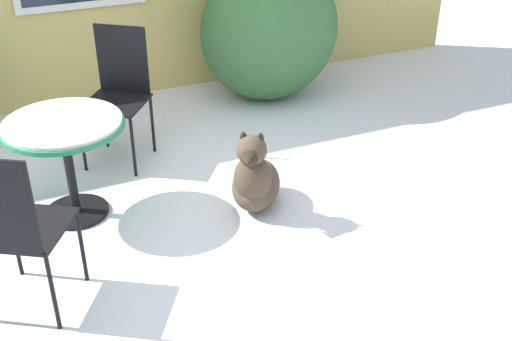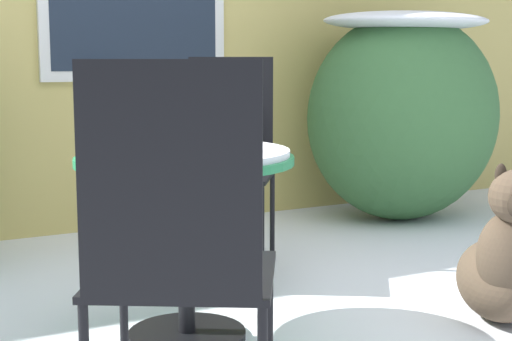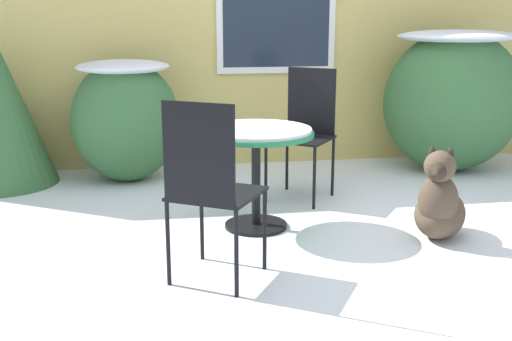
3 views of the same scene
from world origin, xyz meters
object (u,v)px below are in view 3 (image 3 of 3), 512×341
at_px(patio_chair_near_table, 305,127).
at_px(dog, 439,206).
at_px(patio_table, 256,147).
at_px(patio_chair_far_side, 210,184).

distance_m(patio_chair_near_table, dog, 1.34).
xyz_separation_m(patio_table, patio_chair_near_table, (0.51, 0.70, -0.01)).
bearing_deg(patio_table, patio_chair_near_table, 53.91).
xyz_separation_m(patio_table, dog, (1.15, -0.43, -0.35)).
relative_size(patio_chair_near_table, dog, 1.60).
bearing_deg(patio_table, dog, -20.47).
height_order(patio_chair_near_table, dog, patio_chair_near_table).
distance_m(patio_table, patio_chair_far_side, 0.98).
bearing_deg(dog, patio_table, -168.22).
distance_m(patio_table, dog, 1.28).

